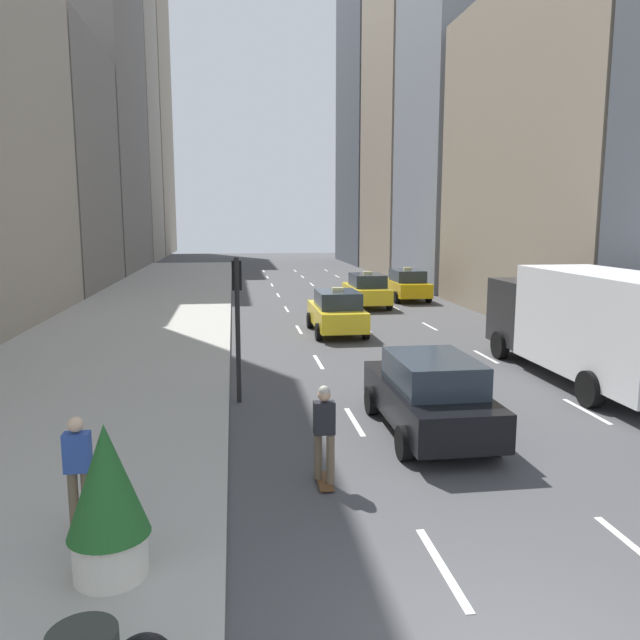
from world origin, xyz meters
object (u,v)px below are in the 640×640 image
(taxi_lead, at_px, (406,285))
(planter_with_shrub, at_px, (107,499))
(traffic_light_pole, at_px, (237,306))
(skateboarder, at_px, (324,430))
(sedan_black_near, at_px, (429,394))
(taxi_second, at_px, (366,290))
(box_truck, at_px, (588,322))
(taxi_third, at_px, (337,312))
(pedestrian_near_curb, at_px, (78,467))

(taxi_lead, height_order, planter_with_shrub, planter_with_shrub)
(taxi_lead, height_order, traffic_light_pole, traffic_light_pole)
(taxi_lead, relative_size, skateboarder, 2.52)
(sedan_black_near, bearing_deg, taxi_lead, 75.53)
(taxi_second, height_order, traffic_light_pole, traffic_light_pole)
(taxi_second, bearing_deg, box_truck, -79.98)
(taxi_third, height_order, pedestrian_near_curb, taxi_third)
(planter_with_shrub, height_order, traffic_light_pole, traffic_light_pole)
(taxi_third, xyz_separation_m, traffic_light_pole, (-3.95, -8.91, 1.53))
(taxi_lead, height_order, taxi_third, same)
(traffic_light_pole, bearing_deg, taxi_third, 66.08)
(taxi_lead, bearing_deg, taxi_third, -119.71)
(planter_with_shrub, bearing_deg, taxi_second, 70.86)
(traffic_light_pole, bearing_deg, pedestrian_near_curb, -109.23)
(taxi_third, distance_m, traffic_light_pole, 9.86)
(taxi_second, distance_m, traffic_light_pole, 17.74)
(planter_with_shrub, xyz_separation_m, traffic_light_pole, (1.64, 7.85, 1.26))
(sedan_black_near, xyz_separation_m, pedestrian_near_curb, (-6.24, -3.57, 0.20))
(taxi_second, bearing_deg, traffic_light_pole, -112.45)
(taxi_second, bearing_deg, taxi_lead, 40.43)
(taxi_second, xyz_separation_m, skateboarder, (-5.36, -21.54, 0.08))
(taxi_lead, bearing_deg, planter_with_shrub, -112.85)
(sedan_black_near, distance_m, pedestrian_near_curb, 7.19)
(taxi_second, xyz_separation_m, traffic_light_pole, (-6.75, -16.33, 1.53))
(taxi_third, xyz_separation_m, skateboarder, (-2.56, -14.11, 0.08))
(sedan_black_near, xyz_separation_m, skateboarder, (-2.56, -2.22, 0.09))
(box_truck, relative_size, pedestrian_near_curb, 5.09)
(taxi_second, distance_m, pedestrian_near_curb, 24.61)
(taxi_third, height_order, box_truck, box_truck)
(box_truck, relative_size, skateboarder, 4.81)
(planter_with_shrub, relative_size, pedestrian_near_curb, 1.18)
(sedan_black_near, height_order, box_truck, box_truck)
(taxi_lead, xyz_separation_m, pedestrian_near_curb, (-11.84, -25.28, 0.19))
(taxi_second, xyz_separation_m, pedestrian_near_curb, (-9.04, -22.89, 0.19))
(taxi_second, height_order, planter_with_shrub, planter_with_shrub)
(traffic_light_pole, bearing_deg, skateboarder, -75.02)
(taxi_second, height_order, skateboarder, taxi_second)
(taxi_lead, xyz_separation_m, taxi_third, (-5.60, -9.81, 0.00))
(sedan_black_near, height_order, pedestrian_near_curb, pedestrian_near_curb)
(taxi_lead, distance_m, pedestrian_near_curb, 27.91)
(sedan_black_near, relative_size, skateboarder, 2.62)
(box_truck, xyz_separation_m, traffic_light_pole, (-9.55, -0.48, 0.70))
(taxi_lead, relative_size, pedestrian_near_curb, 2.67)
(traffic_light_pole, bearing_deg, taxi_lead, 62.97)
(taxi_third, distance_m, skateboarder, 14.34)
(sedan_black_near, height_order, skateboarder, skateboarder)
(sedan_black_near, relative_size, pedestrian_near_curb, 2.77)
(taxi_second, bearing_deg, skateboarder, -103.96)
(taxi_second, xyz_separation_m, taxi_third, (-2.80, -7.43, 0.00))
(sedan_black_near, distance_m, planter_with_shrub, 7.42)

